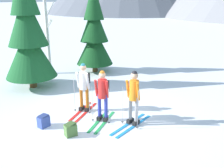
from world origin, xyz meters
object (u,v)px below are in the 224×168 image
Objects in this scene: skier_in_red at (103,93)px; backpack_on_snow_front at (71,130)px; pine_tree_mid at (94,32)px; skier_in_orange at (134,96)px; backpack_on_snow_beside at (44,121)px; birch_tree_tall at (48,35)px; pine_tree_near at (28,32)px; skier_in_white at (84,85)px.

backpack_on_snow_front is (-0.31, -1.24, -0.74)m from skier_in_red.
pine_tree_mid is at bearing 116.99° from backpack_on_snow_front.
skier_in_red is 0.97m from skier_in_orange.
skier_in_red is at bearing -166.55° from skier_in_orange.
skier_in_red reaches higher than backpack_on_snow_beside.
pine_tree_mid is 2.31m from birch_tree_tall.
skier_in_orange is 5.52m from pine_tree_near.
pine_tree_near is 3.54m from pine_tree_mid.
birch_tree_tall reaches higher than skier_in_orange.
skier_in_white is 1.02× the size of skier_in_red.
skier_in_orange reaches higher than skier_in_red.
pine_tree_mid is (-3.28, 4.59, 1.15)m from skier_in_red.
skier_in_red is at bearing -15.71° from pine_tree_near.
skier_in_orange is at bearing -10.64° from pine_tree_near.
skier_in_orange is 0.35× the size of pine_tree_near.
skier_in_white is 0.37× the size of pine_tree_mid.
backpack_on_snow_front is (2.97, -5.83, -1.88)m from pine_tree_mid.
skier_in_white is at bearing -34.49° from birch_tree_tall.
skier_in_red is at bearing 42.81° from backpack_on_snow_beside.
pine_tree_near is (-5.24, 0.98, 1.43)m from skier_in_orange.
skier_in_orange reaches higher than backpack_on_snow_front.
pine_tree_mid reaches higher than skier_in_red.
skier_in_orange is at bearing -26.09° from birch_tree_tall.
pine_tree_mid reaches higher than birch_tree_tall.
skier_in_white reaches higher than backpack_on_snow_front.
birch_tree_tall is at bearing 153.91° from skier_in_orange.
pine_tree_mid is at bearing 108.45° from backpack_on_snow_beside.
skier_in_white is at bearing 177.17° from skier_in_orange.
skier_in_white is 5.00m from pine_tree_mid.
skier_in_red is 1.48m from backpack_on_snow_front.
pine_tree_near reaches higher than pine_tree_mid.
pine_tree_near reaches higher than skier_in_white.
backpack_on_snow_front is at bearing -130.37° from skier_in_orange.
skier_in_orange is (1.87, -0.09, -0.01)m from skier_in_white.
skier_in_orange is 6.18m from pine_tree_mid.
pine_tree_mid reaches higher than backpack_on_snow_beside.
skier_in_orange reaches higher than skier_in_white.
pine_tree_near reaches higher than backpack_on_snow_beside.
skier_in_white is 0.93× the size of skier_in_orange.
skier_in_white is 0.33× the size of pine_tree_near.
pine_tree_near is at bearing -67.81° from birch_tree_tall.
skier_in_orange is 0.40× the size of pine_tree_mid.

